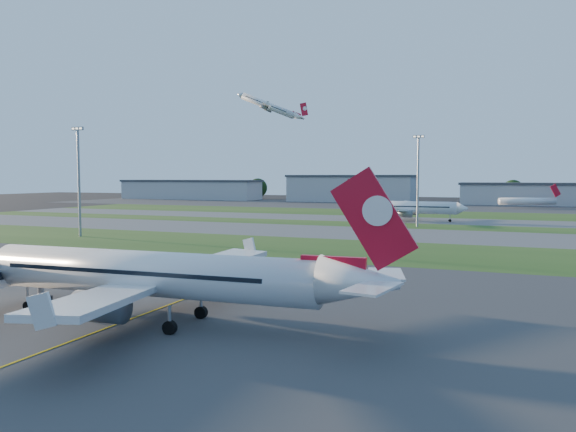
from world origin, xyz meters
The scene contains 22 objects.
ground centered at (0.00, 0.00, 0.00)m, with size 700.00×700.00×0.00m, color black.
apron_near centered at (0.00, 0.00, 0.01)m, with size 300.00×70.00×0.01m, color #333335.
grass_strip_a centered at (0.00, 52.00, 0.01)m, with size 300.00×34.00×0.01m, color #214617.
taxiway_a centered at (0.00, 85.00, 0.01)m, with size 300.00×32.00×0.01m, color #515154.
grass_strip_b centered at (0.00, 110.00, 0.01)m, with size 300.00×18.00×0.01m, color #214617.
taxiway_b centered at (0.00, 132.00, 0.01)m, with size 300.00×26.00×0.01m, color #515154.
grass_strip_c centered at (0.00, 165.00, 0.01)m, with size 300.00×40.00×0.01m, color #214617.
apron_far centered at (0.00, 225.00, 0.01)m, with size 400.00×80.00×0.01m, color #333335.
yellow_line centered at (5.00, 0.00, 0.00)m, with size 0.25×60.00×0.02m, color gold.
airliner_parked centered at (7.83, -7.57, 4.68)m, with size 42.70×36.18×13.32m.
airliner_taxiing centered at (7.96, 128.95, 4.23)m, with size 38.63×32.80×12.06m.
airliner_departing centered at (-79.66, 218.66, 51.12)m, with size 35.68×29.93×11.29m.
mini_jet_near centered at (46.31, 222.05, 3.28)m, with size 26.47×14.26×9.48m.
light_mast_west centered at (-55.00, 52.00, 14.81)m, with size 3.20×0.70×25.80m.
light_mast_centre centered at (15.00, 108.00, 14.81)m, with size 3.20×0.70×25.80m.
hangar_far_west centered at (-150.00, 255.00, 6.14)m, with size 91.80×23.00×12.20m.
hangar_west centered at (-45.00, 255.00, 7.64)m, with size 71.40×23.00×15.20m.
hangar_east centered at (55.00, 255.00, 5.64)m, with size 81.60×23.00×11.20m.
tree_far_west centered at (-190.00, 268.00, 6.49)m, with size 11.00×11.00×12.00m.
tree_west centered at (-110.00, 270.00, 7.14)m, with size 12.10×12.10×13.20m.
tree_mid_west centered at (-20.00, 266.00, 5.84)m, with size 9.90×9.90×10.80m.
tree_mid_east centered at (40.00, 269.00, 6.81)m, with size 11.55×11.55×12.60m.
Camera 1 is at (39.81, -52.31, 14.13)m, focal length 35.00 mm.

